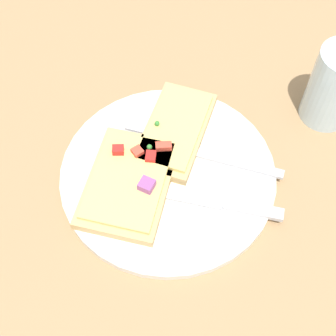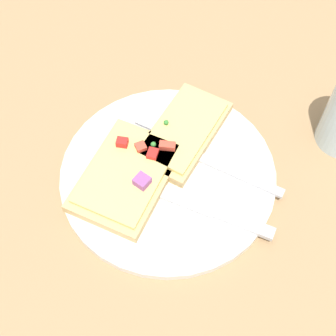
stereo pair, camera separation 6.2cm
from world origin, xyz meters
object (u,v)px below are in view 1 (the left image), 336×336
Objects in this scene: knife at (217,202)px; pizza_slice_main at (129,182)px; plate at (168,174)px; fork at (192,151)px; pizza_slice_corner at (175,130)px; drinking_glass at (335,86)px.

knife is 0.12m from pizza_slice_main.
fork is (0.04, -0.02, 0.01)m from plate.
knife is at bearing -102.59° from plate.
pizza_slice_corner reaches higher than fork.
plate is at bearing -170.18° from pizza_slice_corner.
knife is at bearing 156.81° from drinking_glass.
pizza_slice_main is 0.31m from drinking_glass.
knife reaches higher than fork.
plate is 1.27× the size of fork.
drinking_glass is at bearing 128.63° from pizza_slice_main.
pizza_slice_main is (-0.08, 0.05, 0.01)m from fork.
pizza_slice_main is 1.42× the size of drinking_glass.
pizza_slice_main is at bearing 136.66° from plate.
knife is (-0.02, -0.08, 0.01)m from plate.
pizza_slice_main is 0.10m from pizza_slice_corner.
pizza_slice_corner is (0.02, 0.03, 0.01)m from fork.
knife is at bearing 128.75° from fork.
knife is at bearing 91.33° from pizza_slice_main.
fork is at bearing -22.04° from plate.
knife is 0.12m from pizza_slice_corner.
knife is (-0.06, -0.06, -0.00)m from fork.
pizza_slice_corner reaches higher than knife.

